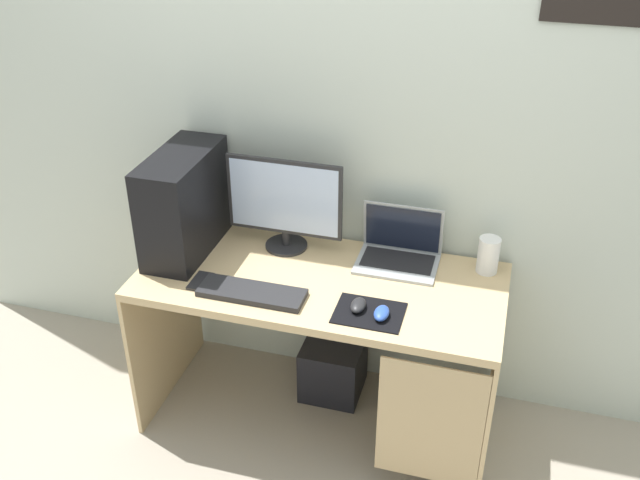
{
  "coord_description": "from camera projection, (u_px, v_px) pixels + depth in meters",
  "views": [
    {
      "loc": [
        0.67,
        -2.34,
        2.37
      ],
      "look_at": [
        0.0,
        0.0,
        0.93
      ],
      "focal_mm": 40.59,
      "sensor_mm": 36.0,
      "label": 1
    }
  ],
  "objects": [
    {
      "name": "mouse_left",
      "position": [
        358.0,
        305.0,
        2.73
      ],
      "size": [
        0.06,
        0.1,
        0.03
      ],
      "primitive_type": "ellipsoid",
      "color": "#232326",
      "rests_on": "mousepad"
    },
    {
      "name": "laptop",
      "position": [
        399.0,
        251.0,
        3.01
      ],
      "size": [
        0.34,
        0.24,
        0.24
      ],
      "color": "#9EA3A8",
      "rests_on": "desk"
    },
    {
      "name": "wall_back",
      "position": [
        346.0,
        117.0,
        2.95
      ],
      "size": [
        4.0,
        0.05,
        2.6
      ],
      "color": "beige",
      "rests_on": "ground_plane"
    },
    {
      "name": "speaker",
      "position": [
        488.0,
        255.0,
        2.93
      ],
      "size": [
        0.09,
        0.09,
        0.15
      ],
      "primitive_type": "cylinder",
      "color": "white",
      "rests_on": "desk"
    },
    {
      "name": "ground_plane",
      "position": [
        320.0,
        414.0,
        3.3
      ],
      "size": [
        8.0,
        8.0,
        0.0
      ],
      "primitive_type": "plane",
      "color": "#9E9384"
    },
    {
      "name": "keyboard",
      "position": [
        252.0,
        293.0,
        2.81
      ],
      "size": [
        0.42,
        0.14,
        0.02
      ],
      "primitive_type": "cube",
      "color": "#232326",
      "rests_on": "desk"
    },
    {
      "name": "cell_phone",
      "position": [
        201.0,
        281.0,
        2.9
      ],
      "size": [
        0.07,
        0.13,
        0.01
      ],
      "primitive_type": "cube",
      "color": "#232326",
      "rests_on": "desk"
    },
    {
      "name": "desk",
      "position": [
        323.0,
        310.0,
        2.99
      ],
      "size": [
        1.48,
        0.66,
        0.75
      ],
      "color": "tan",
      "rests_on": "ground_plane"
    },
    {
      "name": "pc_tower",
      "position": [
        184.0,
        203.0,
        3.02
      ],
      "size": [
        0.21,
        0.49,
        0.44
      ],
      "primitive_type": "cube",
      "color": "black",
      "rests_on": "desk"
    },
    {
      "name": "monitor",
      "position": [
        285.0,
        203.0,
        3.02
      ],
      "size": [
        0.5,
        0.18,
        0.41
      ],
      "color": "#232326",
      "rests_on": "desk"
    },
    {
      "name": "subwoofer",
      "position": [
        333.0,
        367.0,
        3.38
      ],
      "size": [
        0.27,
        0.27,
        0.27
      ],
      "primitive_type": "cube",
      "color": "black",
      "rests_on": "ground_plane"
    },
    {
      "name": "mousepad",
      "position": [
        369.0,
        313.0,
        2.72
      ],
      "size": [
        0.26,
        0.2,
        0.0
      ],
      "primitive_type": "cube",
      "color": "black",
      "rests_on": "desk"
    },
    {
      "name": "mouse_right",
      "position": [
        382.0,
        313.0,
        2.68
      ],
      "size": [
        0.06,
        0.1,
        0.03
      ],
      "primitive_type": "ellipsoid",
      "color": "#2D51B2",
      "rests_on": "mousepad"
    }
  ]
}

